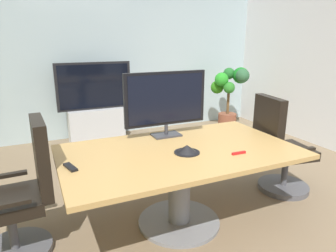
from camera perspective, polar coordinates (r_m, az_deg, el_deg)
ground_plane at (r=2.84m, az=6.09°, el=-20.07°), size 7.77×7.77×0.00m
wall_back_glass_partition at (r=5.49m, az=-11.94°, el=12.29°), size 5.98×0.10×2.68m
conference_table at (r=2.75m, az=2.17°, el=-7.89°), size 2.04×1.19×0.73m
office_chair_left at (r=2.69m, az=-25.59°, el=-12.46°), size 0.61×0.58×1.09m
office_chair_right at (r=3.59m, az=20.11°, el=-4.73°), size 0.63×0.61×1.09m
tv_monitor at (r=2.97m, az=-0.42°, el=4.83°), size 0.84×0.18×0.64m
wall_display_unit at (r=5.22m, az=-13.32°, el=2.01°), size 1.20×0.36×1.31m
potted_plant at (r=5.82m, az=11.56°, el=6.42°), size 0.67×0.57×1.16m
conference_phone at (r=2.60m, az=3.56°, el=-4.38°), size 0.22×0.22×0.07m
remote_control at (r=2.42m, az=-17.79°, el=-7.33°), size 0.09×0.18×0.02m
whiteboard_marker at (r=2.64m, az=13.08°, el=-4.94°), size 0.13×0.02×0.02m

